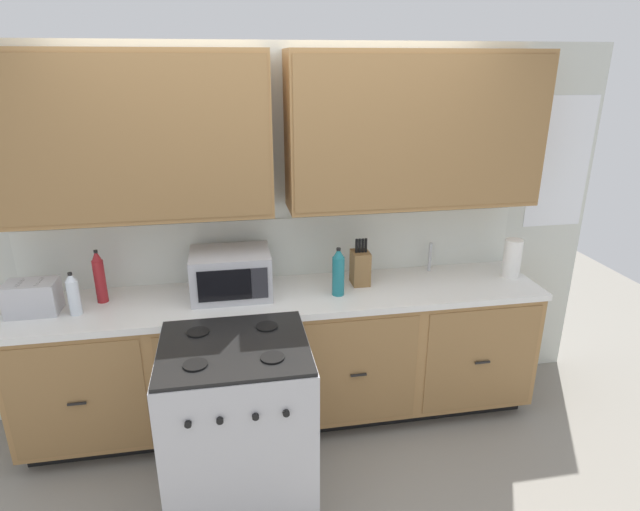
% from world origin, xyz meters
% --- Properties ---
extents(ground_plane, '(8.09, 8.09, 0.00)m').
position_xyz_m(ground_plane, '(0.00, 0.00, 0.00)').
color(ground_plane, gray).
extents(wall_unit, '(4.44, 0.40, 2.39)m').
position_xyz_m(wall_unit, '(0.00, 0.50, 1.64)').
color(wall_unit, silver).
rests_on(wall_unit, ground_plane).
extents(counter_run, '(3.27, 0.64, 0.91)m').
position_xyz_m(counter_run, '(0.00, 0.30, 0.47)').
color(counter_run, black).
rests_on(counter_run, ground_plane).
extents(stove_range, '(0.76, 0.68, 0.95)m').
position_xyz_m(stove_range, '(-0.33, -0.33, 0.47)').
color(stove_range, '#B7B7BC').
rests_on(stove_range, ground_plane).
extents(microwave, '(0.48, 0.37, 0.28)m').
position_xyz_m(microwave, '(-0.32, 0.35, 1.05)').
color(microwave, '#B7B7BC').
rests_on(microwave, counter_run).
extents(toaster, '(0.28, 0.18, 0.19)m').
position_xyz_m(toaster, '(-1.44, 0.29, 1.01)').
color(toaster, '#B7B7BC').
rests_on(toaster, counter_run).
extents(knife_block, '(0.11, 0.14, 0.31)m').
position_xyz_m(knife_block, '(0.50, 0.37, 1.03)').
color(knife_block, olive).
rests_on(knife_block, counter_run).
extents(sink_faucet, '(0.02, 0.02, 0.20)m').
position_xyz_m(sink_faucet, '(1.03, 0.51, 1.01)').
color(sink_faucet, '#B2B5BA').
rests_on(sink_faucet, counter_run).
extents(paper_towel_roll, '(0.12, 0.12, 0.26)m').
position_xyz_m(paper_towel_roll, '(1.52, 0.31, 1.04)').
color(paper_towel_roll, white).
rests_on(paper_towel_roll, counter_run).
extents(bottle_teal, '(0.08, 0.08, 0.31)m').
position_xyz_m(bottle_teal, '(0.32, 0.23, 1.06)').
color(bottle_teal, '#1E707A').
rests_on(bottle_teal, counter_run).
extents(bottle_red, '(0.07, 0.07, 0.33)m').
position_xyz_m(bottle_red, '(-1.09, 0.38, 1.07)').
color(bottle_red, maroon).
rests_on(bottle_red, counter_run).
extents(bottle_clear, '(0.07, 0.07, 0.26)m').
position_xyz_m(bottle_clear, '(-1.21, 0.23, 1.04)').
color(bottle_clear, silver).
rests_on(bottle_clear, counter_run).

